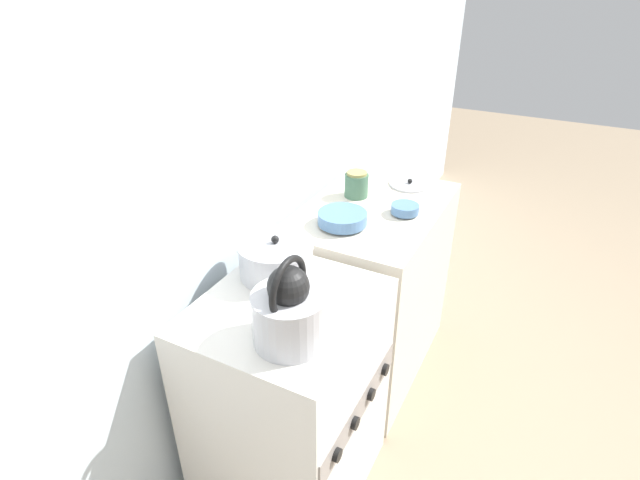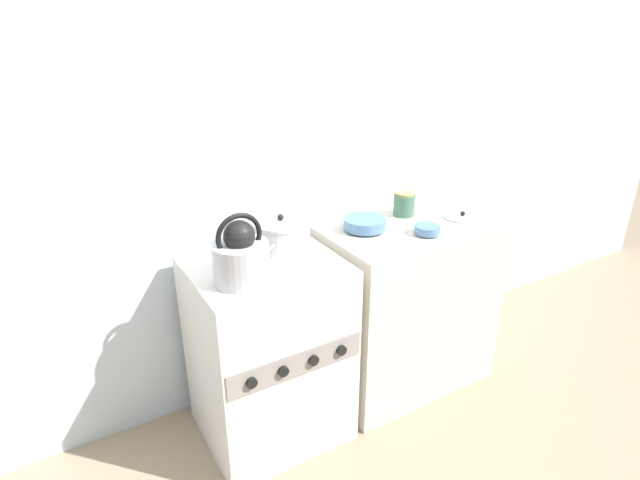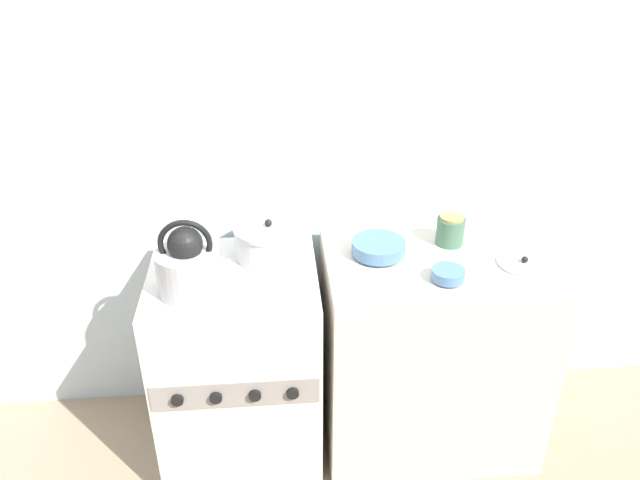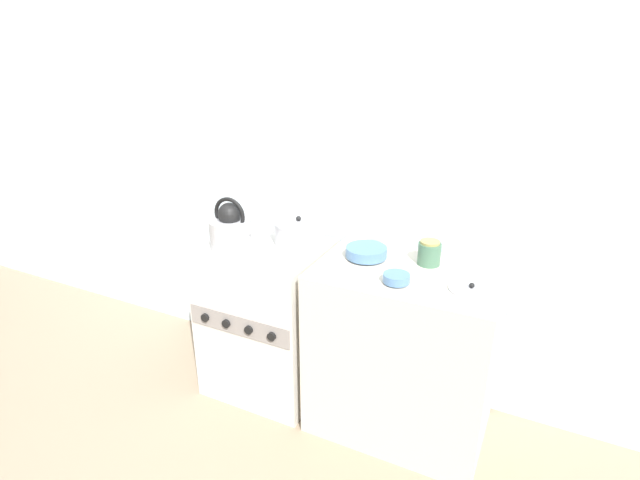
# 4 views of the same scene
# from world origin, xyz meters

# --- Properties ---
(ground_plane) EXTENTS (12.00, 12.00, 0.00)m
(ground_plane) POSITION_xyz_m (0.00, 0.00, 0.00)
(ground_plane) COLOR gray
(wall_back) EXTENTS (7.00, 0.06, 2.50)m
(wall_back) POSITION_xyz_m (0.00, 0.64, 1.25)
(wall_back) COLOR silver
(wall_back) RESTS_ON ground_plane
(stove) EXTENTS (0.62, 0.57, 0.87)m
(stove) POSITION_xyz_m (0.00, 0.27, 0.43)
(stove) COLOR beige
(stove) RESTS_ON ground_plane
(counter) EXTENTS (0.86, 0.57, 0.88)m
(counter) POSITION_xyz_m (0.78, 0.28, 0.44)
(counter) COLOR beige
(counter) RESTS_ON ground_plane
(kettle) EXTENTS (0.27, 0.22, 0.28)m
(kettle) POSITION_xyz_m (-0.14, 0.18, 0.97)
(kettle) COLOR #B2B2B7
(kettle) RESTS_ON stove
(cooking_pot) EXTENTS (0.26, 0.26, 0.16)m
(cooking_pot) POSITION_xyz_m (0.14, 0.39, 0.93)
(cooking_pot) COLOR #B2B2B7
(cooking_pot) RESTS_ON stove
(enamel_bowl) EXTENTS (0.20, 0.20, 0.06)m
(enamel_bowl) POSITION_xyz_m (0.55, 0.33, 0.92)
(enamel_bowl) COLOR #4C729E
(enamel_bowl) RESTS_ON counter
(small_ceramic_bowl) EXTENTS (0.12, 0.12, 0.05)m
(small_ceramic_bowl) POSITION_xyz_m (0.76, 0.14, 0.91)
(small_ceramic_bowl) COLOR #4C729E
(small_ceramic_bowl) RESTS_ON counter
(storage_jar) EXTENTS (0.11, 0.11, 0.12)m
(storage_jar) POSITION_xyz_m (0.84, 0.40, 0.94)
(storage_jar) COLOR #3F664C
(storage_jar) RESTS_ON counter
(loose_pot_lid) EXTENTS (0.20, 0.20, 0.03)m
(loose_pot_lid) POSITION_xyz_m (1.07, 0.22, 0.89)
(loose_pot_lid) COLOR #B2B2B7
(loose_pot_lid) RESTS_ON counter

